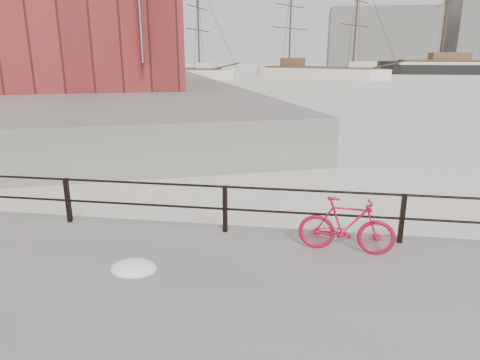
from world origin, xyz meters
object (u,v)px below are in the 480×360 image
at_px(schooner_left, 170,79).
at_px(workboat_near, 118,94).
at_px(bicycle, 346,225).
at_px(schooner_mid, 319,78).
at_px(workboat_far, 110,85).

distance_m(schooner_left, workboat_near, 31.44).
xyz_separation_m(bicycle, schooner_left, (-24.86, 66.74, -0.88)).
distance_m(schooner_mid, workboat_far, 37.48).
relative_size(schooner_mid, workboat_far, 2.52).
height_order(bicycle, schooner_mid, schooner_mid).
height_order(workboat_near, workboat_far, same).
relative_size(bicycle, schooner_left, 0.07).
bearing_deg(schooner_left, workboat_near, -75.83).
bearing_deg(bicycle, schooner_mid, 95.13).
bearing_deg(bicycle, workboat_near, 125.95).
bearing_deg(schooner_left, workboat_far, -93.34).
relative_size(bicycle, schooner_mid, 0.06).
relative_size(bicycle, workboat_near, 0.15).
distance_m(workboat_near, workboat_far, 15.49).
relative_size(schooner_left, workboat_far, 2.19).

